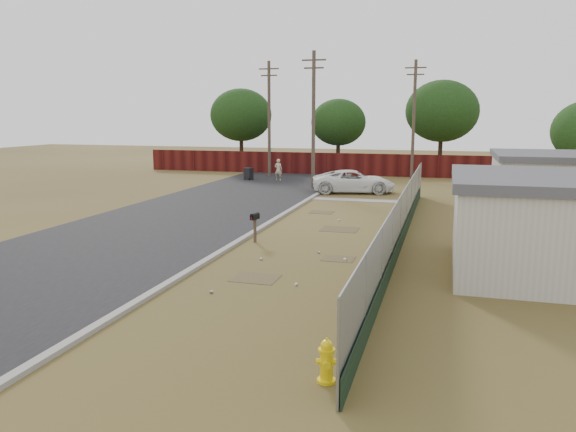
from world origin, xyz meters
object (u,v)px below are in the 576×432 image
(pickup_truck, at_px, (354,181))
(pedestrian, at_px, (278,170))
(fire_hydrant, at_px, (327,362))
(trash_bin, at_px, (248,174))
(mailbox, at_px, (255,219))

(pickup_truck, height_order, pedestrian, pedestrian)
(pickup_truck, xyz_separation_m, pedestrian, (-6.53, 5.00, 0.10))
(pedestrian, bearing_deg, pickup_truck, 145.35)
(pickup_truck, bearing_deg, fire_hydrant, 174.44)
(fire_hydrant, height_order, pickup_truck, pickup_truck)
(pedestrian, bearing_deg, fire_hydrant, 111.28)
(pedestrian, xyz_separation_m, trash_bin, (-2.34, -0.15, -0.35))
(mailbox, bearing_deg, trash_bin, 110.57)
(fire_hydrant, distance_m, pickup_truck, 26.02)
(fire_hydrant, relative_size, pickup_truck, 0.17)
(fire_hydrant, bearing_deg, trash_bin, 112.39)
(pickup_truck, relative_size, trash_bin, 5.64)
(fire_hydrant, bearing_deg, mailbox, 115.68)
(fire_hydrant, distance_m, pedestrian, 32.43)
(pickup_truck, xyz_separation_m, trash_bin, (-8.87, 4.86, -0.25))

